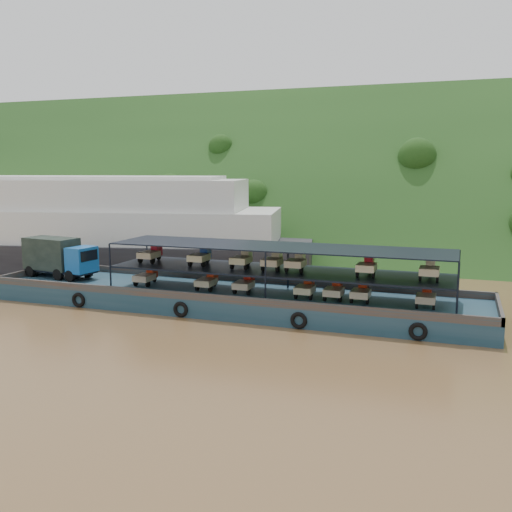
% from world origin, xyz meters
% --- Properties ---
extents(ground, '(160.00, 160.00, 0.00)m').
position_xyz_m(ground, '(0.00, 0.00, 0.00)').
color(ground, brown).
rests_on(ground, ground).
extents(hillside, '(140.00, 39.60, 39.60)m').
position_xyz_m(hillside, '(0.00, 36.00, 0.00)').
color(hillside, '#183513').
rests_on(hillside, ground).
extents(cargo_barge, '(35.03, 7.18, 4.54)m').
position_xyz_m(cargo_barge, '(-3.53, -0.54, 1.08)').
color(cargo_barge, '#122F3F').
rests_on(cargo_barge, ground).
extents(passenger_ferry, '(45.42, 20.24, 8.93)m').
position_xyz_m(passenger_ferry, '(-22.41, 10.60, 3.87)').
color(passenger_ferry, black).
rests_on(passenger_ferry, ground).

